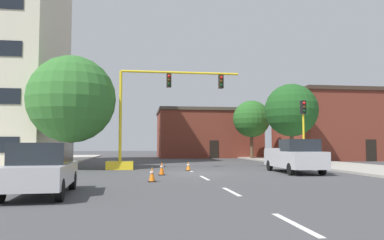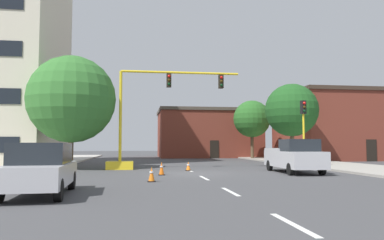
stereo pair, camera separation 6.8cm
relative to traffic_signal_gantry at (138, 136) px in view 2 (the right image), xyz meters
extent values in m
plane|color=#424244|center=(3.39, -4.21, -2.25)|extent=(160.00, 160.00, 0.00)
cube|color=#B2ADA3|center=(-8.45, 3.79, -2.18)|extent=(6.00, 56.00, 0.14)
cube|color=#9E998E|center=(15.23, 3.79, -2.18)|extent=(6.00, 56.00, 0.14)
cube|color=silver|center=(3.39, -18.21, -2.25)|extent=(0.16, 2.40, 0.01)
cube|color=silver|center=(3.39, -12.71, -2.25)|extent=(0.16, 2.40, 0.01)
cube|color=silver|center=(3.39, -7.21, -2.25)|extent=(0.16, 2.40, 0.01)
cube|color=silver|center=(3.39, -1.71, -2.25)|extent=(0.16, 2.40, 0.01)
cube|color=brown|center=(9.23, 24.05, 0.72)|extent=(13.07, 9.59, 5.95)
cube|color=#4C4238|center=(9.23, 24.05, 3.90)|extent=(13.37, 9.89, 0.40)
cube|color=black|center=(9.23, 19.22, -1.15)|extent=(1.10, 0.06, 2.20)
cube|color=brown|center=(23.15, 14.18, 1.34)|extent=(12.74, 10.92, 7.19)
cube|color=#3D2D23|center=(23.15, 14.18, 5.14)|extent=(13.04, 11.22, 0.40)
cube|color=black|center=(23.15, 8.69, -1.15)|extent=(1.10, 0.06, 2.20)
cube|color=yellow|center=(-1.18, 0.00, -1.98)|extent=(1.80, 1.20, 0.55)
cylinder|color=yellow|center=(-1.18, 0.00, 1.40)|extent=(0.20, 0.20, 6.20)
cylinder|color=yellow|center=(2.96, 0.00, 4.50)|extent=(8.29, 0.16, 0.16)
cube|color=black|center=(2.13, 0.00, 3.92)|extent=(0.32, 0.36, 0.95)
sphere|color=red|center=(2.13, -0.19, 4.20)|extent=(0.20, 0.20, 0.20)
sphere|color=#38280A|center=(2.13, -0.19, 3.92)|extent=(0.20, 0.20, 0.20)
sphere|color=black|center=(2.13, -0.19, 3.64)|extent=(0.20, 0.20, 0.20)
cube|color=black|center=(5.86, 0.00, 3.92)|extent=(0.32, 0.36, 0.95)
sphere|color=red|center=(5.86, -0.19, 4.20)|extent=(0.20, 0.20, 0.20)
sphere|color=#38280A|center=(5.86, -0.19, 3.92)|extent=(0.20, 0.20, 0.20)
sphere|color=black|center=(5.86, -0.19, 3.64)|extent=(0.20, 0.20, 0.20)
cylinder|color=yellow|center=(11.61, -0.91, 0.15)|extent=(0.14, 0.14, 4.80)
cube|color=black|center=(11.61, -0.91, 2.07)|extent=(0.32, 0.36, 0.95)
sphere|color=red|center=(11.61, -1.10, 2.35)|extent=(0.20, 0.20, 0.20)
sphere|color=#38280A|center=(11.61, -1.10, 2.07)|extent=(0.20, 0.20, 0.20)
sphere|color=black|center=(11.61, -1.10, 1.79)|extent=(0.20, 0.20, 0.20)
cylinder|color=brown|center=(13.94, 6.61, -0.74)|extent=(0.36, 0.36, 3.03)
sphere|color=#1E511E|center=(13.94, 6.61, 2.59)|extent=(4.84, 4.84, 4.84)
cylinder|color=brown|center=(-4.51, 0.44, -0.98)|extent=(0.36, 0.36, 2.55)
sphere|color=#33702D|center=(-4.51, 0.44, 2.54)|extent=(5.97, 5.97, 5.97)
cylinder|color=brown|center=(12.88, 15.47, -0.73)|extent=(0.36, 0.36, 3.05)
sphere|color=#286023|center=(12.88, 15.47, 2.39)|extent=(4.24, 4.24, 4.24)
cube|color=#BCBCC1|center=(9.30, -4.49, -1.44)|extent=(2.19, 5.47, 0.95)
cube|color=#1E2328|center=(9.27, -5.38, -0.61)|extent=(1.90, 1.86, 0.70)
cube|color=#BCBCC1|center=(9.34, -3.30, -0.88)|extent=(2.10, 2.88, 0.16)
cylinder|color=black|center=(10.13, -6.35, -1.91)|extent=(0.24, 0.69, 0.68)
cylinder|color=black|center=(8.33, -6.29, -1.91)|extent=(0.24, 0.69, 0.68)
cylinder|color=black|center=(10.26, -2.68, -1.91)|extent=(0.24, 0.69, 0.68)
cylinder|color=black|center=(8.46, -2.62, -1.91)|extent=(0.24, 0.69, 0.68)
cube|color=#B7B7BC|center=(-3.10, -12.80, -1.56)|extent=(2.08, 4.59, 0.70)
cube|color=#1E2328|center=(-3.11, -12.70, -0.86)|extent=(1.82, 2.38, 0.70)
cylinder|color=black|center=(-4.01, -11.31, -1.91)|extent=(0.25, 0.69, 0.68)
cylinder|color=black|center=(-2.36, -11.23, -1.91)|extent=(0.25, 0.69, 0.68)
cylinder|color=black|center=(-2.20, -14.28, -1.91)|extent=(0.25, 0.69, 0.68)
cube|color=black|center=(0.70, -8.78, -2.23)|extent=(0.36, 0.36, 0.04)
cone|color=orange|center=(0.70, -8.78, -1.89)|extent=(0.28, 0.28, 0.64)
cylinder|color=white|center=(0.70, -8.78, -1.81)|extent=(0.19, 0.19, 0.08)
cube|color=black|center=(1.36, -5.16, -2.23)|extent=(0.36, 0.36, 0.04)
cone|color=orange|center=(1.36, -5.16, -1.86)|extent=(0.28, 0.28, 0.71)
cylinder|color=white|center=(1.36, -5.16, -1.77)|extent=(0.19, 0.19, 0.08)
cube|color=black|center=(3.27, -1.87, -2.23)|extent=(0.36, 0.36, 0.04)
cone|color=orange|center=(3.27, -1.87, -1.93)|extent=(0.28, 0.28, 0.55)
cylinder|color=white|center=(3.27, -1.87, -1.87)|extent=(0.19, 0.19, 0.08)
camera|label=1|loc=(0.11, -25.81, -0.57)|focal=34.83mm
camera|label=2|loc=(0.18, -25.82, -0.57)|focal=34.83mm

